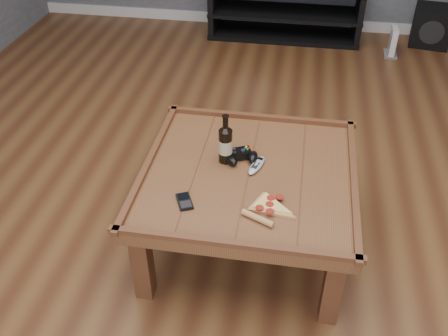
% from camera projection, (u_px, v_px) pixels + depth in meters
% --- Properties ---
extents(ground, '(6.00, 6.00, 0.00)m').
position_uv_depth(ground, '(246.00, 239.00, 2.63)').
color(ground, '#492614').
rests_on(ground, ground).
extents(baseboard, '(5.00, 0.02, 0.10)m').
position_uv_depth(baseboard, '(285.00, 22.00, 4.94)').
color(baseboard, silver).
rests_on(baseboard, ground).
extents(coffee_table, '(1.03, 1.03, 0.48)m').
position_uv_depth(coffee_table, '(249.00, 182.00, 2.39)').
color(coffee_table, '#583019').
rests_on(coffee_table, ground).
extents(media_console, '(1.40, 0.45, 0.50)m').
position_uv_depth(media_console, '(285.00, 11.00, 4.64)').
color(media_console, black).
rests_on(media_console, ground).
extents(beer_bottle, '(0.07, 0.07, 0.26)m').
position_uv_depth(beer_bottle, '(225.00, 143.00, 2.37)').
color(beer_bottle, black).
rests_on(beer_bottle, coffee_table).
extents(game_controller, '(0.17, 0.16, 0.05)m').
position_uv_depth(game_controller, '(241.00, 156.00, 2.42)').
color(game_controller, black).
rests_on(game_controller, coffee_table).
extents(pizza_slice, '(0.26, 0.31, 0.03)m').
position_uv_depth(pizza_slice, '(268.00, 208.00, 2.14)').
color(pizza_slice, tan).
rests_on(pizza_slice, coffee_table).
extents(smartphone, '(0.10, 0.12, 0.01)m').
position_uv_depth(smartphone, '(185.00, 201.00, 2.18)').
color(smartphone, black).
rests_on(smartphone, coffee_table).
extents(remote_control, '(0.09, 0.17, 0.02)m').
position_uv_depth(remote_control, '(257.00, 165.00, 2.38)').
color(remote_control, '#A1A7AF').
rests_on(remote_control, coffee_table).
extents(subwoofer, '(0.39, 0.39, 0.34)m').
position_uv_depth(subwoofer, '(432.00, 26.00, 4.55)').
color(subwoofer, black).
rests_on(subwoofer, ground).
extents(game_console, '(0.11, 0.20, 0.25)m').
position_uv_depth(game_console, '(392.00, 43.00, 4.38)').
color(game_console, slate).
rests_on(game_console, ground).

